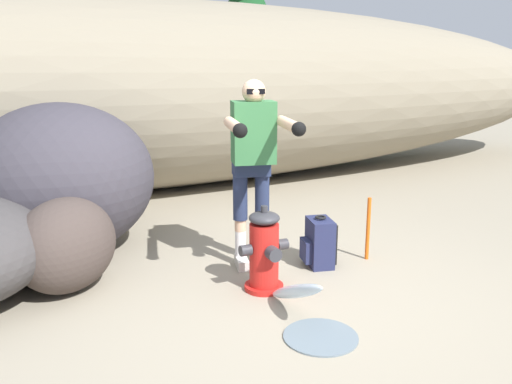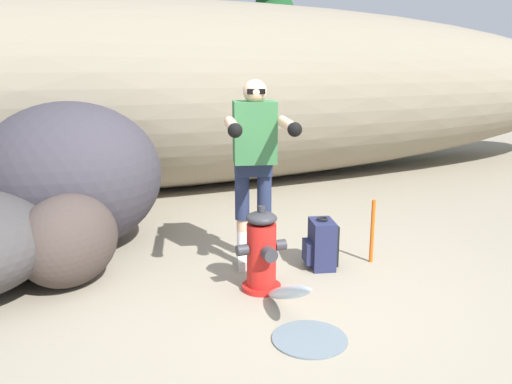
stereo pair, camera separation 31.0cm
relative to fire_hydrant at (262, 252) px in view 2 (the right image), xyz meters
name	(u,v)px [view 2 (the right image)]	position (x,y,z in m)	size (l,w,h in m)	color
ground_plane	(289,302)	(0.13, -0.26, -0.34)	(56.00, 56.00, 0.04)	gray
dirt_embankment	(166,95)	(0.13, 4.02, 1.01)	(16.56, 3.20, 2.66)	gray
fire_hydrant	(262,252)	(0.00, 0.00, 0.00)	(0.42, 0.37, 0.71)	red
hydrant_water_jet	(294,305)	(0.00, -0.62, -0.18)	(0.51, 0.98, 0.43)	silver
utility_worker	(254,151)	(0.12, 0.46, 0.75)	(0.66, 1.04, 1.68)	beige
spare_backpack	(321,245)	(0.68, 0.25, -0.11)	(0.33, 0.34, 0.47)	#23284C
boulder_large	(71,176)	(-1.35, 1.64, 0.40)	(1.76, 1.61, 1.45)	#37343C
boulder_outlier	(68,240)	(-1.45, 0.69, 0.06)	(0.92, 0.72, 0.77)	#413632
pine_tree_left	(61,3)	(-0.91, 11.48, 2.88)	(2.91, 2.91, 5.88)	#47331E
survey_stake	(372,231)	(1.18, 0.20, -0.02)	(0.04, 0.04, 0.60)	#E55914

